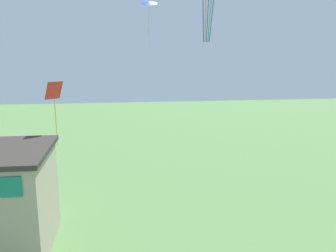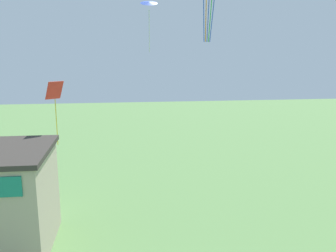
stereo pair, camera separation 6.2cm
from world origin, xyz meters
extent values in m
cylinder|color=blue|center=(3.13, 17.13, 11.81)|extent=(0.26, 0.47, 3.11)
cylinder|color=orange|center=(3.27, 17.11, 11.81)|extent=(0.16, 0.49, 3.11)
cylinder|color=blue|center=(3.41, 17.11, 11.81)|extent=(0.05, 0.49, 3.11)
cylinder|color=green|center=(3.55, 17.12, 11.81)|extent=(0.16, 0.49, 3.11)
cylinder|color=blue|center=(3.68, 17.13, 11.81)|extent=(0.26, 0.47, 3.11)
cube|color=red|center=(-5.97, 16.75, 7.41)|extent=(1.18, 1.11, 1.13)
cylinder|color=yellow|center=(-5.97, 16.75, 5.46)|extent=(0.05, 0.05, 2.85)
cone|color=blue|center=(-0.50, 12.98, 12.12)|extent=(0.89, 0.86, 0.36)
cylinder|color=silver|center=(-0.50, 12.98, 10.74)|extent=(0.05, 0.05, 2.06)
camera|label=1|loc=(-1.87, -6.22, 10.11)|focal=40.00mm
camera|label=2|loc=(-1.81, -6.23, 10.11)|focal=40.00mm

